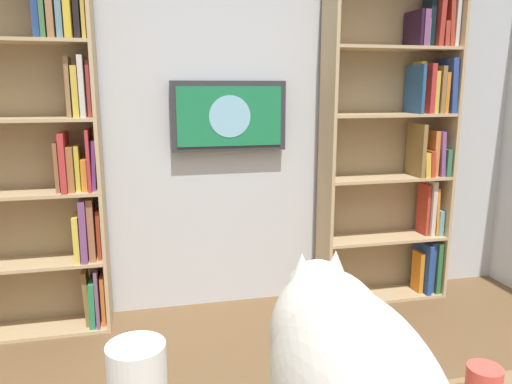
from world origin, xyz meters
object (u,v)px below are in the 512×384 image
at_px(bookshelf_left, 402,142).
at_px(cat, 345,379).
at_px(wall_mounted_tv, 229,116).
at_px(bookshelf_right, 45,153).

distance_m(bookshelf_left, cat, 2.76).
relative_size(bookshelf_left, cat, 3.26).
relative_size(wall_mounted_tv, cat, 1.12).
height_order(bookshelf_right, cat, bookshelf_right).
xyz_separation_m(bookshelf_right, wall_mounted_tv, (-1.12, -0.08, 0.20)).
relative_size(bookshelf_left, wall_mounted_tv, 2.92).
bearing_deg(bookshelf_right, bookshelf_left, 179.99).
bearing_deg(cat, bookshelf_right, -69.06).
relative_size(bookshelf_right, cat, 3.27).
bearing_deg(bookshelf_right, wall_mounted_tv, -175.73).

